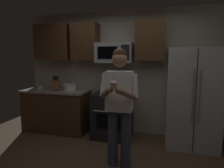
% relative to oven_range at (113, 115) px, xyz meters
% --- Properties ---
extents(wall_back, '(4.40, 0.10, 2.60)m').
position_rel_oven_range_xyz_m(wall_back, '(0.15, 0.39, 0.84)').
color(wall_back, '#B7AD99').
rests_on(wall_back, ground).
extents(oven_range, '(0.76, 0.70, 0.93)m').
position_rel_oven_range_xyz_m(oven_range, '(0.00, 0.00, 0.00)').
color(oven_range, black).
rests_on(oven_range, ground).
extents(microwave, '(0.74, 0.41, 0.40)m').
position_rel_oven_range_xyz_m(microwave, '(0.00, 0.12, 1.26)').
color(microwave, '#9EA0A5').
extents(refrigerator, '(0.90, 0.75, 1.80)m').
position_rel_oven_range_xyz_m(refrigerator, '(1.50, -0.04, 0.44)').
color(refrigerator, '#B7BABF').
rests_on(refrigerator, ground).
extents(cabinet_row_upper, '(2.78, 0.36, 0.76)m').
position_rel_oven_range_xyz_m(cabinet_row_upper, '(-0.57, 0.17, 1.49)').
color(cabinet_row_upper, '#4C301C').
extents(counter_left, '(1.44, 0.66, 0.92)m').
position_rel_oven_range_xyz_m(counter_left, '(-1.30, 0.02, 0.00)').
color(counter_left, '#4C301C').
rests_on(counter_left, ground).
extents(knife_block, '(0.16, 0.15, 0.32)m').
position_rel_oven_range_xyz_m(knife_block, '(-1.25, -0.03, 0.58)').
color(knife_block, brown).
rests_on(knife_block, counter_left).
extents(bowl_large_white, '(0.29, 0.29, 0.13)m').
position_rel_oven_range_xyz_m(bowl_large_white, '(-0.98, 0.06, 0.53)').
color(bowl_large_white, white).
rests_on(bowl_large_white, counter_left).
extents(bowl_small_colored, '(0.13, 0.13, 0.06)m').
position_rel_oven_range_xyz_m(bowl_small_colored, '(-1.72, 0.06, 0.49)').
color(bowl_small_colored, beige).
rests_on(bowl_small_colored, counter_left).
extents(person, '(0.60, 0.48, 1.76)m').
position_rel_oven_range_xyz_m(person, '(0.37, -1.07, 0.53)').
color(person, '#383F59').
rests_on(person, ground).
extents(cupcake, '(0.09, 0.09, 0.17)m').
position_rel_oven_range_xyz_m(cupcake, '(0.37, -1.40, 0.83)').
color(cupcake, '#A87F56').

